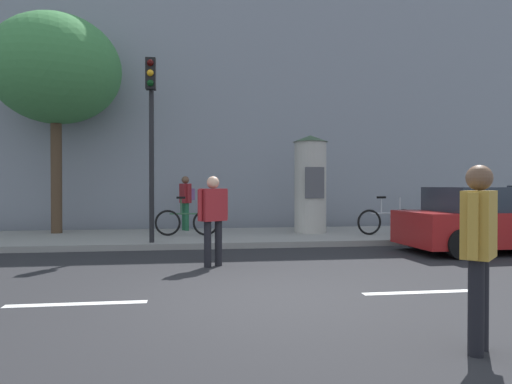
# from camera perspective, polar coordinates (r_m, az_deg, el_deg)

# --- Properties ---
(ground_plane) EXTENTS (80.00, 80.00, 0.00)m
(ground_plane) POSITION_cam_1_polar(r_m,az_deg,el_deg) (6.58, 0.34, -12.80)
(ground_plane) COLOR #232326
(sidewalk_curb) EXTENTS (36.00, 4.00, 0.15)m
(sidewalk_curb) POSITION_cam_1_polar(r_m,az_deg,el_deg) (13.44, -4.04, -5.49)
(sidewalk_curb) COLOR gray
(sidewalk_curb) RESTS_ON ground_plane
(lane_markings) EXTENTS (25.80, 0.16, 0.01)m
(lane_markings) POSITION_cam_1_polar(r_m,az_deg,el_deg) (6.58, 0.34, -12.76)
(lane_markings) COLOR silver
(lane_markings) RESTS_ON ground_plane
(building_backdrop) EXTENTS (36.00, 5.00, 9.64)m
(building_backdrop) POSITION_cam_1_polar(r_m,az_deg,el_deg) (18.64, -5.15, 10.91)
(building_backdrop) COLOR gray
(building_backdrop) RESTS_ON ground_plane
(traffic_light) EXTENTS (0.24, 0.45, 4.45)m
(traffic_light) POSITION_cam_1_polar(r_m,az_deg,el_deg) (11.72, -12.67, 8.57)
(traffic_light) COLOR black
(traffic_light) RESTS_ON sidewalk_curb
(poster_column) EXTENTS (1.04, 1.04, 2.89)m
(poster_column) POSITION_cam_1_polar(r_m,az_deg,el_deg) (13.95, 6.65, 1.06)
(poster_column) COLOR #B2ADA3
(poster_column) RESTS_ON sidewalk_curb
(street_tree) EXTENTS (3.74, 3.74, 6.39)m
(street_tree) POSITION_cam_1_polar(r_m,az_deg,el_deg) (15.29, -23.23, 13.51)
(street_tree) COLOR #4C3826
(street_tree) RESTS_ON sidewalk_curb
(pedestrian_in_dark_shirt) EXTENTS (0.47, 0.47, 1.74)m
(pedestrian_in_dark_shirt) POSITION_cam_1_polar(r_m,az_deg,el_deg) (4.80, 25.53, -5.55)
(pedestrian_in_dark_shirt) COLOR black
(pedestrian_in_dark_shirt) RESTS_ON ground_plane
(pedestrian_with_backpack) EXTENTS (0.59, 0.47, 1.72)m
(pedestrian_with_backpack) POSITION_cam_1_polar(r_m,az_deg,el_deg) (8.94, -5.26, -2.53)
(pedestrian_with_backpack) COLOR black
(pedestrian_with_backpack) RESTS_ON ground_plane
(pedestrian_in_red_top) EXTENTS (0.49, 0.52, 1.69)m
(pedestrian_in_red_top) POSITION_cam_1_polar(r_m,az_deg,el_deg) (14.70, -8.53, -0.76)
(pedestrian_in_red_top) COLOR #1E5938
(pedestrian_in_red_top) RESTS_ON sidewalk_curb
(bicycle_leaning) EXTENTS (1.77, 0.18, 1.09)m
(bicycle_leaning) POSITION_cam_1_polar(r_m,az_deg,el_deg) (13.82, 15.61, -3.41)
(bicycle_leaning) COLOR black
(bicycle_leaning) RESTS_ON sidewalk_curb
(bicycle_upright) EXTENTS (1.77, 0.23, 1.09)m
(bicycle_upright) POSITION_cam_1_polar(r_m,az_deg,el_deg) (13.16, -8.45, -3.60)
(bicycle_upright) COLOR black
(bicycle_upright) RESTS_ON sidewalk_curb
(parked_car_silver) EXTENTS (4.53, 2.13, 1.51)m
(parked_car_silver) POSITION_cam_1_polar(r_m,az_deg,el_deg) (12.26, 27.11, -3.13)
(parked_car_silver) COLOR maroon
(parked_car_silver) RESTS_ON ground_plane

